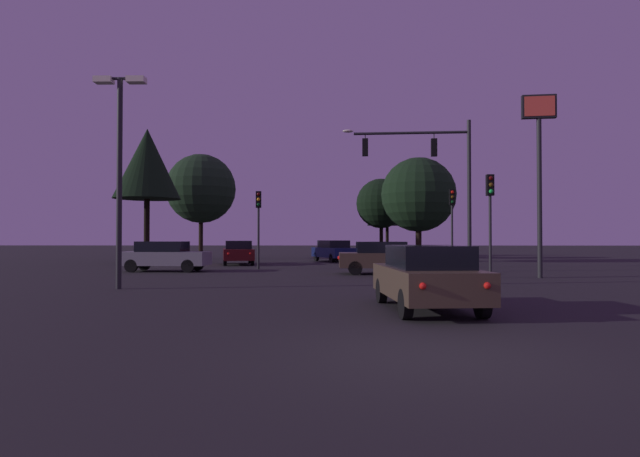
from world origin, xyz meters
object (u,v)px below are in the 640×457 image
traffic_light_corner_right (259,214)px  parking_lot_lamp_post (120,152)px  traffic_light_median (490,205)px  car_crossing_left (383,257)px  car_far_lane (238,252)px  traffic_signal_mast_arm (434,168)px  traffic_light_corner_left (452,212)px  car_nearside_lane (427,276)px  tree_behind_sign (418,195)px  tree_lot_edge (147,164)px  tree_center_horizon (381,204)px  car_parked_lot (334,250)px  tree_right_cluster (387,207)px  store_sign_illuminated (539,145)px  tree_left_far (201,189)px  car_crossing_right (165,256)px

traffic_light_corner_right → parking_lot_lamp_post: (-3.17, -10.85, 1.57)m
traffic_light_median → parking_lot_lamp_post: (-13.84, -4.92, 1.46)m
car_crossing_left → car_far_lane: (-8.33, 8.44, 0.00)m
traffic_signal_mast_arm → car_far_lane: 13.63m
traffic_light_corner_left → car_nearside_lane: bearing=-105.3°
tree_behind_sign → car_nearside_lane: bearing=-99.5°
traffic_signal_mast_arm → tree_lot_edge: tree_lot_edge is taller
traffic_light_corner_left → car_far_lane: (-12.90, 2.87, -2.39)m
traffic_light_corner_left → car_far_lane: traffic_light_corner_left is taller
traffic_signal_mast_arm → tree_center_horizon: size_ratio=1.17×
car_parked_lot → tree_lot_edge: (-12.44, -3.05, 5.80)m
traffic_light_corner_left → parking_lot_lamp_post: 19.11m
traffic_light_corner_right → tree_right_cluster: 22.85m
car_crossing_left → tree_right_cluster: bearing=83.1°
car_parked_lot → tree_behind_sign: tree_behind_sign is taller
store_sign_illuminated → tree_left_far: bearing=134.6°
car_crossing_right → parking_lot_lamp_post: bearing=-81.5°
car_nearside_lane → car_crossing_left: size_ratio=1.01×
car_crossing_left → tree_left_far: bearing=126.7°
tree_center_horizon → tree_behind_sign: bearing=-70.1°
tree_right_cluster → car_far_lane: bearing=-125.3°
parking_lot_lamp_post → tree_right_cluster: parking_lot_lamp_post is taller
car_nearside_lane → car_crossing_left: same height
car_parked_lot → tree_right_cluster: size_ratio=0.72×
car_crossing_left → tree_right_cluster: 24.88m
traffic_signal_mast_arm → tree_lot_edge: (-17.43, 7.64, 1.34)m
car_far_lane → car_parked_lot: same height
parking_lot_lamp_post → tree_right_cluster: 34.02m
tree_behind_sign → car_parked_lot: bearing=175.6°
traffic_light_median → store_sign_illuminated: 3.29m
traffic_light_corner_right → tree_left_far: (-6.57, 13.73, 2.69)m
traffic_light_corner_left → traffic_light_median: 7.89m
car_parked_lot → traffic_signal_mast_arm: bearing=-65.0°
traffic_light_median → tree_right_cluster: size_ratio=0.68×
car_nearside_lane → car_crossing_right: bearing=127.6°
parking_lot_lamp_post → tree_lot_edge: (-5.08, 16.85, 2.03)m
parking_lot_lamp_post → tree_behind_sign: size_ratio=0.96×
tree_left_far → tree_right_cluster: (15.92, 7.05, -1.06)m
traffic_light_corner_left → tree_right_cluster: bearing=94.9°
car_crossing_left → car_parked_lot: size_ratio=0.93×
tree_left_far → traffic_signal_mast_arm: bearing=-44.3°
tree_center_horizon → car_parked_lot: bearing=-127.0°
traffic_light_corner_right → store_sign_illuminated: store_sign_illuminated is taller
car_crossing_left → car_far_lane: size_ratio=0.95×
traffic_signal_mast_arm → parking_lot_lamp_post: size_ratio=1.08×
car_nearside_lane → parking_lot_lamp_post: bearing=152.4°
traffic_light_corner_right → car_crossing_right: bearing=-156.9°
traffic_light_median → traffic_signal_mast_arm: bearing=109.0°
traffic_signal_mast_arm → tree_center_horizon: traffic_signal_mast_arm is taller
car_crossing_left → tree_left_far: (-12.95, 17.35, 4.90)m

